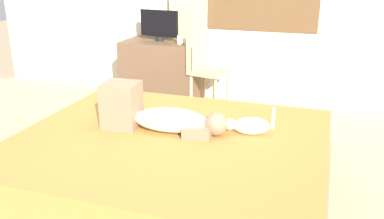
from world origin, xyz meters
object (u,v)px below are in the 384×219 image
object	(u,v)px
bed	(170,164)
cup	(180,40)
person_lying	(158,115)
desk	(163,72)
chair_by_desk	(204,67)
tv_monitor	(159,25)
cat	(249,126)

from	to	relation	value
bed	cup	xyz separation A→B (m)	(-0.58, 1.81, 0.58)
person_lying	cup	world-z (taller)	cup
desk	cup	xyz separation A→B (m)	(0.26, -0.11, 0.41)
desk	chair_by_desk	bearing A→B (deg)	-14.33
person_lying	desk	world-z (taller)	person_lying
desk	tv_monitor	bearing A→B (deg)	180.00
tv_monitor	chair_by_desk	size ratio (longest dim) A/B	0.56
desk	chair_by_desk	size ratio (longest dim) A/B	1.05
chair_by_desk	cup	bearing A→B (deg)	174.02
cat	chair_by_desk	distance (m)	1.75
cup	cat	bearing A→B (deg)	-55.13
person_lying	chair_by_desk	xyz separation A→B (m)	(-0.15, 1.68, -0.03)
person_lying	desk	distance (m)	1.96
tv_monitor	desk	bearing A→B (deg)	0.00
bed	chair_by_desk	world-z (taller)	chair_by_desk
cat	cup	world-z (taller)	cup
desk	chair_by_desk	world-z (taller)	chair_by_desk
bed	chair_by_desk	size ratio (longest dim) A/B	2.59
cat	tv_monitor	bearing A→B (deg)	129.51
bed	tv_monitor	world-z (taller)	tv_monitor
person_lying	cup	xyz separation A→B (m)	(-0.45, 1.71, 0.25)
bed	chair_by_desk	xyz separation A→B (m)	(-0.29, 1.78, 0.30)
person_lying	cup	size ratio (longest dim) A/B	10.46
desk	chair_by_desk	distance (m)	0.59
chair_by_desk	cat	bearing A→B (deg)	-62.46
person_lying	tv_monitor	bearing A→B (deg)	112.18
cat	desk	xyz separation A→B (m)	(-1.36, 1.70, -0.12)
person_lying	cat	distance (m)	0.67
cup	chair_by_desk	size ratio (longest dim) A/B	0.10
bed	cup	world-z (taller)	cup
chair_by_desk	person_lying	bearing A→B (deg)	-84.75
bed	cup	distance (m)	1.98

